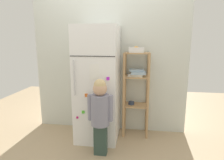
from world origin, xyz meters
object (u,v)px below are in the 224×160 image
at_px(child_standing, 100,110).
at_px(pantry_shelf_unit, 136,85).
at_px(fruit_bin, 136,50).
at_px(refrigerator, 98,84).

height_order(child_standing, pantry_shelf_unit, pantry_shelf_unit).
xyz_separation_m(child_standing, fruit_bin, (0.43, 0.62, 0.72)).
distance_m(child_standing, fruit_bin, 1.05).
height_order(refrigerator, child_standing, refrigerator).
bearing_deg(fruit_bin, pantry_shelf_unit, 34.61).
distance_m(refrigerator, pantry_shelf_unit, 0.59).
xyz_separation_m(refrigerator, pantry_shelf_unit, (0.56, 0.17, -0.03)).
bearing_deg(refrigerator, child_standing, -74.40).
height_order(refrigerator, pantry_shelf_unit, refrigerator).
distance_m(refrigerator, child_standing, 0.53).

